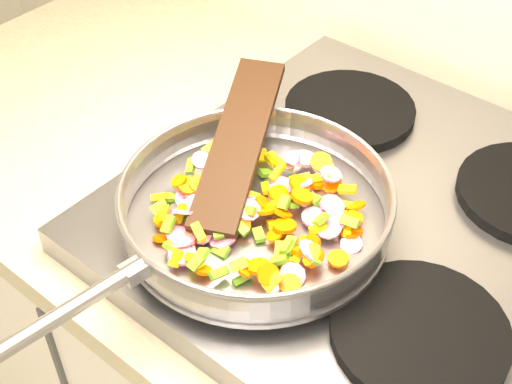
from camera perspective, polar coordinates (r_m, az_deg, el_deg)
The scene contains 7 objects.
cooktop at distance 0.93m, azimuth 9.62°, elevation -2.14°, with size 0.60×0.60×0.04m, color #939399.
grate_fl at distance 0.88m, azimuth -2.78°, elevation -1.69°, with size 0.19×0.19×0.02m, color black.
grate_fr at distance 0.78m, azimuth 12.98°, elevation -10.88°, with size 0.19×0.19×0.02m, color black.
grate_bl at distance 1.05m, azimuth 7.51°, elevation 6.52°, with size 0.19×0.19×0.02m, color black.
saute_pan at distance 0.84m, azimuth -0.12°, elevation -0.96°, with size 0.36×0.53×0.05m.
vegetable_heap at distance 0.84m, azimuth 0.27°, elevation -1.62°, with size 0.26×0.26×0.05m.
wooden_spatula at distance 0.88m, azimuth -1.41°, elevation 4.04°, with size 0.26×0.06×0.01m, color black.
Camera 1 is at (-0.40, 1.07, 1.56)m, focal length 50.00 mm.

